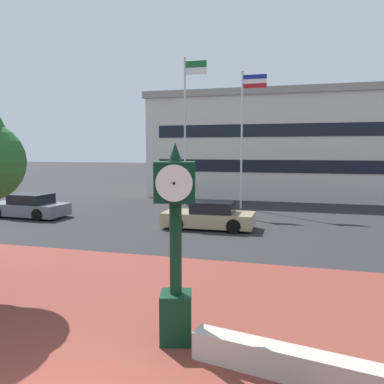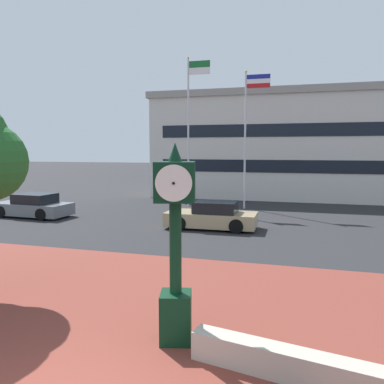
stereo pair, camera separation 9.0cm
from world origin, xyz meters
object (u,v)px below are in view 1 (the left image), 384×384
(car_street_near, at_px, (29,207))
(flagpole_secondary, at_px, (244,130))
(car_street_mid, at_px, (209,216))
(civic_building, at_px, (295,146))
(street_clock, at_px, (176,241))
(flagpole_primary, at_px, (187,122))

(car_street_near, xyz_separation_m, flagpole_secondary, (10.87, 6.25, 4.32))
(car_street_mid, height_order, civic_building, civic_building)
(car_street_mid, bearing_deg, car_street_near, 86.48)
(street_clock, relative_size, flagpole_secondary, 0.45)
(flagpole_secondary, bearing_deg, street_clock, -86.13)
(flagpole_secondary, height_order, civic_building, flagpole_secondary)
(street_clock, height_order, civic_building, civic_building)
(street_clock, distance_m, car_street_mid, 11.04)
(car_street_mid, distance_m, flagpole_secondary, 7.99)
(civic_building, bearing_deg, flagpole_secondary, -104.72)
(car_street_near, height_order, civic_building, civic_building)
(car_street_mid, distance_m, civic_building, 18.41)
(flagpole_secondary, relative_size, civic_building, 0.38)
(street_clock, relative_size, car_street_near, 0.87)
(car_street_mid, xyz_separation_m, flagpole_primary, (-3.05, 6.69, 4.87))
(flagpole_primary, bearing_deg, street_clock, -74.48)
(car_street_mid, xyz_separation_m, civic_building, (3.53, 17.74, 3.46))
(car_street_mid, height_order, flagpole_primary, flagpole_primary)
(flagpole_secondary, xyz_separation_m, civic_building, (2.90, 11.04, -0.86))
(street_clock, relative_size, flagpole_primary, 0.40)
(car_street_near, height_order, car_street_mid, same)
(street_clock, distance_m, flagpole_secondary, 17.77)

